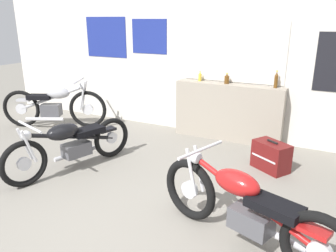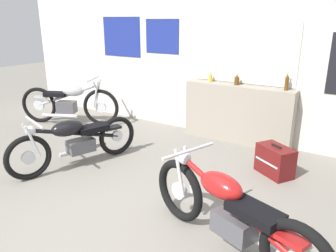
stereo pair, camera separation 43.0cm
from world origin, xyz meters
name	(u,v)px [view 1 (the left image)]	position (x,y,z in m)	size (l,w,h in m)	color
ground_plane	(100,241)	(0.00, 0.00, 0.00)	(24.00, 24.00, 0.00)	gray
wall_back	(222,57)	(0.01, 3.49, 1.40)	(10.00, 0.07, 2.80)	silver
sill_counter	(228,112)	(0.23, 3.31, 0.49)	(1.87, 0.28, 0.99)	gray
bottle_leftmost	(200,77)	(-0.33, 3.36, 1.06)	(0.06, 0.06, 0.18)	gold
bottle_left_center	(227,79)	(0.18, 3.33, 1.07)	(0.08, 0.08, 0.18)	#5B3814
bottle_center	(276,80)	(0.98, 3.34, 1.11)	(0.06, 0.06, 0.28)	#5B3814
motorcycle_black	(72,144)	(-1.32, 1.10, 0.39)	(0.81, 1.89, 0.78)	black
motorcycle_red	(246,208)	(1.25, 0.55, 0.41)	(1.94, 0.85, 0.84)	black
motorcycle_silver	(54,105)	(-2.98, 2.43, 0.45)	(1.88, 0.98, 0.94)	black
hard_case_darkred	(271,156)	(1.16, 2.37, 0.20)	(0.58, 0.51, 0.43)	maroon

